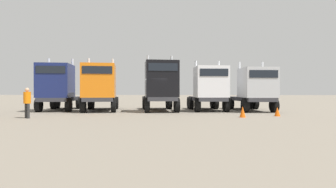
{
  "coord_description": "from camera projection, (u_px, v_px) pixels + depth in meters",
  "views": [
    {
      "loc": [
        2.55,
        -20.02,
        1.56
      ],
      "look_at": [
        1.1,
        2.15,
        1.35
      ],
      "focal_mm": 28.56,
      "sensor_mm": 36.0,
      "label": 1
    }
  ],
  "objects": [
    {
      "name": "ground",
      "position": [
        152.0,
        112.0,
        20.16
      ],
      "size": [
        200.0,
        200.0,
        0.0
      ],
      "primitive_type": "plane",
      "color": "gray"
    },
    {
      "name": "semi_truck_navy",
      "position": [
        58.0,
        87.0,
        21.5
      ],
      "size": [
        3.56,
        6.34,
        4.31
      ],
      "rotation": [
        0.0,
        0.0,
        -1.39
      ],
      "color": "#333338",
      "rests_on": "ground"
    },
    {
      "name": "semi_truck_orange",
      "position": [
        100.0,
        87.0,
        20.89
      ],
      "size": [
        3.77,
        6.59,
        4.23
      ],
      "rotation": [
        0.0,
        0.0,
        -1.36
      ],
      "color": "#333338",
      "rests_on": "ground"
    },
    {
      "name": "semi_truck_black",
      "position": [
        160.0,
        86.0,
        20.85
      ],
      "size": [
        3.68,
        6.63,
        4.44
      ],
      "rotation": [
        0.0,
        0.0,
        -1.38
      ],
      "color": "#333338",
      "rests_on": "ground"
    },
    {
      "name": "semi_truck_white",
      "position": [
        209.0,
        88.0,
        21.3
      ],
      "size": [
        3.21,
        5.95,
        4.09
      ],
      "rotation": [
        0.0,
        0.0,
        -1.45
      ],
      "color": "#333338",
      "rests_on": "ground"
    },
    {
      "name": "semi_truck_silver",
      "position": [
        254.0,
        89.0,
        21.0
      ],
      "size": [
        3.26,
        6.27,
        3.95
      ],
      "rotation": [
        0.0,
        0.0,
        -1.44
      ],
      "color": "#333338",
      "rests_on": "ground"
    },
    {
      "name": "visitor_in_hivis",
      "position": [
        27.0,
        101.0,
        15.56
      ],
      "size": [
        0.56,
        0.56,
        1.78
      ],
      "rotation": [
        0.0,
        0.0,
        4.08
      ],
      "color": "#2C2C2C",
      "rests_on": "ground"
    },
    {
      "name": "traffic_cone_near",
      "position": [
        243.0,
        112.0,
        16.09
      ],
      "size": [
        0.36,
        0.36,
        0.68
      ],
      "primitive_type": "cone",
      "color": "#F2590C",
      "rests_on": "ground"
    },
    {
      "name": "traffic_cone_far",
      "position": [
        277.0,
        112.0,
        16.88
      ],
      "size": [
        0.36,
        0.36,
        0.58
      ],
      "primitive_type": "cone",
      "color": "#F2590C",
      "rests_on": "ground"
    }
  ]
}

